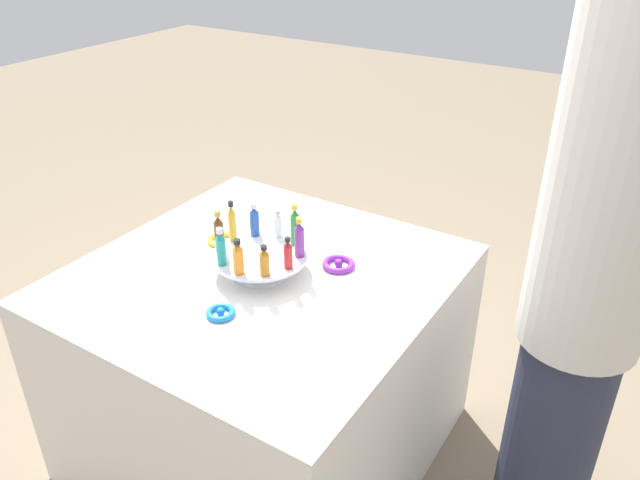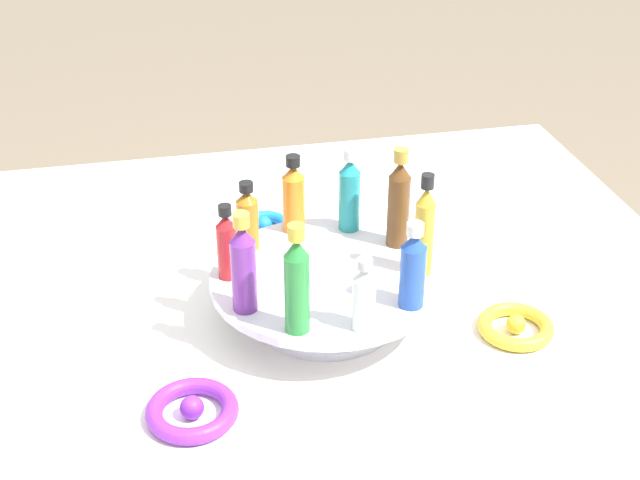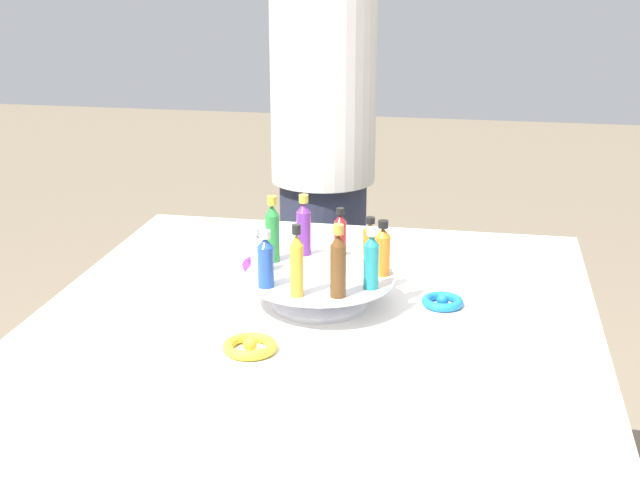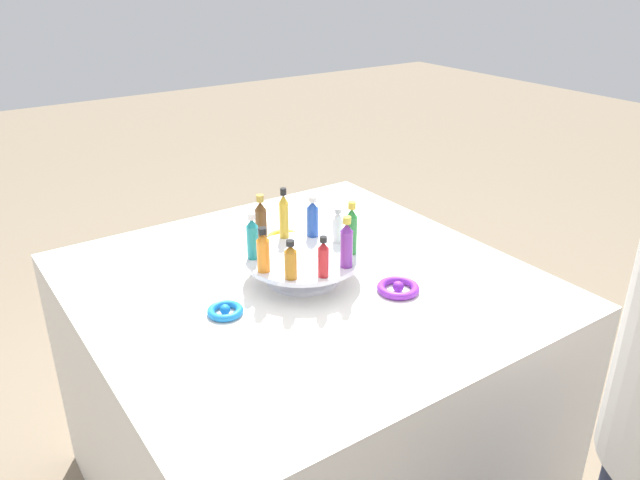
% 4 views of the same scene
% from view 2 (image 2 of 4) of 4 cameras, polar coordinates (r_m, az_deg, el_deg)
% --- Properties ---
extents(display_stand, '(0.29, 0.29, 0.07)m').
position_cam_2_polar(display_stand, '(1.14, 0.35, -3.19)').
color(display_stand, silver).
rests_on(display_stand, party_table).
extents(bottle_clear, '(0.03, 0.03, 0.09)m').
position_cam_2_polar(bottle_clear, '(1.01, 2.83, -3.65)').
color(bottle_clear, silver).
rests_on(bottle_clear, display_stand).
extents(bottle_blue, '(0.03, 0.03, 0.11)m').
position_cam_2_polar(bottle_blue, '(1.05, 5.96, -1.81)').
color(bottle_blue, '#234CAD').
rests_on(bottle_blue, display_stand).
extents(bottle_gold, '(0.02, 0.02, 0.14)m').
position_cam_2_polar(bottle_gold, '(1.10, 6.70, 0.73)').
color(bottle_gold, gold).
rests_on(bottle_gold, display_stand).
extents(bottle_brown, '(0.03, 0.03, 0.14)m').
position_cam_2_polar(bottle_brown, '(1.16, 5.06, 2.46)').
color(bottle_brown, brown).
rests_on(bottle_brown, display_stand).
extents(bottle_teal, '(0.03, 0.03, 0.12)m').
position_cam_2_polar(bottle_teal, '(1.20, 1.90, 3.04)').
color(bottle_teal, teal).
rests_on(bottle_teal, display_stand).
extents(bottle_orange, '(0.03, 0.03, 0.11)m').
position_cam_2_polar(bottle_orange, '(1.20, -1.70, 2.80)').
color(bottle_orange, orange).
rests_on(bottle_orange, display_stand).
extents(bottle_amber, '(0.03, 0.03, 0.10)m').
position_cam_2_polar(bottle_amber, '(1.16, -4.66, 1.42)').
color(bottle_amber, '#AD6B19').
rests_on(bottle_amber, display_stand).
extents(bottle_red, '(0.03, 0.03, 0.10)m').
position_cam_2_polar(bottle_red, '(1.10, -5.98, -0.29)').
color(bottle_red, '#B21E23').
rests_on(bottle_red, display_stand).
extents(bottle_purple, '(0.03, 0.03, 0.13)m').
position_cam_2_polar(bottle_purple, '(1.03, -4.92, -1.68)').
color(bottle_purple, '#702D93').
rests_on(bottle_purple, display_stand).
extents(bottle_green, '(0.03, 0.03, 0.14)m').
position_cam_2_polar(bottle_green, '(0.99, -1.49, -2.77)').
color(bottle_green, '#288438').
rests_on(bottle_green, display_stand).
extents(ribbon_bow_purple, '(0.10, 0.10, 0.03)m').
position_cam_2_polar(ribbon_bow_purple, '(1.01, -8.18, -10.73)').
color(ribbon_bow_purple, purple).
rests_on(ribbon_bow_purple, party_table).
extents(ribbon_bow_gold, '(0.10, 0.10, 0.03)m').
position_cam_2_polar(ribbon_bow_gold, '(1.16, 12.42, -5.42)').
color(ribbon_bow_gold, gold).
rests_on(ribbon_bow_gold, party_table).
extents(ribbon_bow_blue, '(0.08, 0.08, 0.02)m').
position_cam_2_polar(ribbon_bow_blue, '(1.35, -3.60, 0.88)').
color(ribbon_bow_blue, blue).
rests_on(ribbon_bow_blue, party_table).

